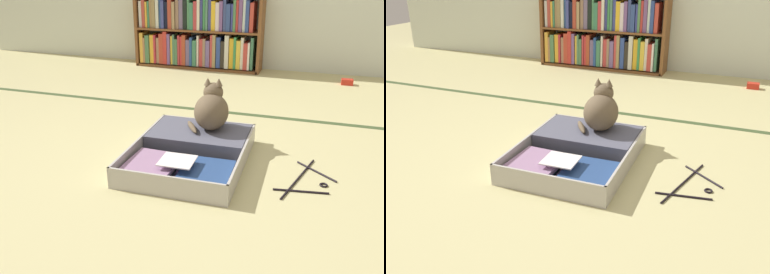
# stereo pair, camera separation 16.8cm
# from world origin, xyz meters

# --- Properties ---
(ground_plane) EXTENTS (10.00, 10.00, 0.00)m
(ground_plane) POSITION_xyz_m (0.00, 0.00, 0.00)
(ground_plane) COLOR #C0B87F
(tatami_border) EXTENTS (4.80, 0.05, 0.00)m
(tatami_border) POSITION_xyz_m (0.00, 0.99, 0.00)
(tatami_border) COLOR #3D4F2B
(tatami_border) RESTS_ON ground_plane
(bookshelf) EXTENTS (1.30, 0.24, 0.77)m
(bookshelf) POSITION_xyz_m (-0.57, 2.26, 0.36)
(bookshelf) COLOR brown
(bookshelf) RESTS_ON ground_plane
(open_suitcase) EXTENTS (0.60, 0.78, 0.11)m
(open_suitcase) POSITION_xyz_m (0.03, 0.19, 0.05)
(open_suitcase) COLOR #B6B2AD
(open_suitcase) RESTS_ON ground_plane
(black_cat) EXTENTS (0.27, 0.26, 0.29)m
(black_cat) POSITION_xyz_m (0.09, 0.39, 0.23)
(black_cat) COLOR brown
(black_cat) RESTS_ON open_suitcase
(clothes_hanger) EXTENTS (0.30, 0.46, 0.01)m
(clothes_hanger) POSITION_xyz_m (0.66, 0.11, 0.01)
(clothes_hanger) COLOR black
(clothes_hanger) RESTS_ON ground_plane
(small_red_pouch) EXTENTS (0.10, 0.07, 0.05)m
(small_red_pouch) POSITION_xyz_m (0.91, 2.04, 0.02)
(small_red_pouch) COLOR red
(small_red_pouch) RESTS_ON ground_plane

